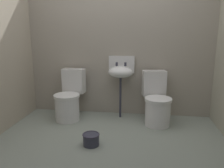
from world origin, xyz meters
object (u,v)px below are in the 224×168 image
at_px(toilet_right, 157,103).
at_px(sink, 121,72).
at_px(toilet_left, 69,99).
at_px(bucket, 91,139).

distance_m(toilet_right, sink, 0.74).
height_order(toilet_left, toilet_right, same).
xyz_separation_m(toilet_left, bucket, (0.55, -0.84, -0.24)).
xyz_separation_m(toilet_right, bucket, (-0.83, -0.84, -0.24)).
bearing_deg(toilet_left, sink, -160.89).
bearing_deg(bucket, toilet_left, 123.09).
bearing_deg(bucket, sink, 75.75).
distance_m(toilet_left, toilet_right, 1.38).
relative_size(toilet_left, toilet_right, 1.00).
bearing_deg(bucket, toilet_right, 45.30).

